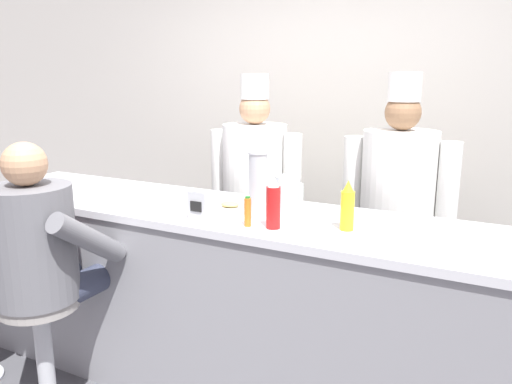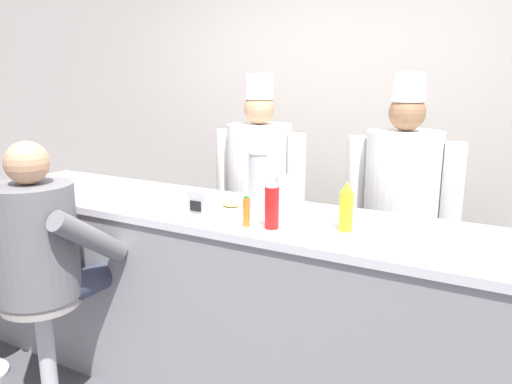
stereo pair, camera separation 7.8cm
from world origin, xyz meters
name	(u,v)px [view 1 (the left image)]	position (x,y,z in m)	size (l,w,h in m)	color
wall_back	(317,123)	(0.00, 1.89, 1.35)	(10.00, 0.06, 2.70)	beige
diner_counter	(214,297)	(0.00, 0.35, 0.52)	(3.10, 0.70, 1.03)	gray
ketchup_bottle_red	(273,204)	(0.45, 0.16, 1.14)	(0.06, 0.06, 0.24)	red
mustard_bottle_yellow	(347,207)	(0.75, 0.29, 1.14)	(0.06, 0.06, 0.23)	yellow
hot_sauce_bottle_orange	(248,212)	(0.33, 0.14, 1.10)	(0.03, 0.03, 0.14)	orange
water_pitcher_clear	(288,195)	(0.41, 0.42, 1.13)	(0.14, 0.12, 0.19)	silver
breakfast_plate	(230,208)	(0.11, 0.34, 1.04)	(0.22, 0.22, 0.04)	white
cereal_bowl	(50,185)	(-1.11, 0.26, 1.06)	(0.15, 0.15, 0.05)	#4C7FB7
coffee_mug_white	(19,179)	(-1.34, 0.22, 1.08)	(0.14, 0.09, 0.10)	white
cup_stack_steel	(258,185)	(0.30, 0.29, 1.19)	(0.10, 0.10, 0.32)	#B7BABF
napkin_dispenser_chrome	(199,205)	(0.07, 0.13, 1.10)	(0.10, 0.06, 0.14)	silver
diner_seated_grey	(40,253)	(-0.60, -0.26, 0.87)	(0.60, 0.59, 1.42)	#B2B5BA
cook_in_whites_near	(255,190)	(-0.16, 1.14, 0.95)	(0.67, 0.43, 1.72)	#232328
cook_in_whites_far	(397,206)	(0.80, 1.14, 0.95)	(0.68, 0.43, 1.73)	#232328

